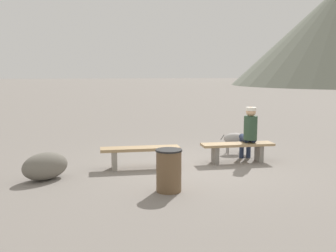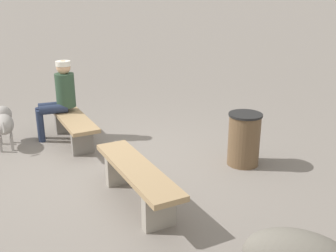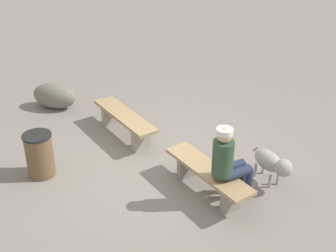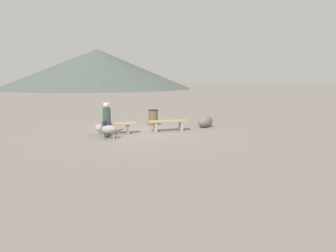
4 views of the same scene
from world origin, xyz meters
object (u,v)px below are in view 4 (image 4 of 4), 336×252
(seated_person, at_px, (107,117))
(dog, at_px, (106,129))
(trash_bin, at_px, (153,117))
(bench_left, at_px, (168,124))
(bench_right, at_px, (115,126))
(boulder, at_px, (205,121))

(seated_person, distance_m, dog, 0.98)
(seated_person, height_order, trash_bin, seated_person)
(bench_left, relative_size, trash_bin, 2.29)
(bench_right, distance_m, dog, 1.08)
(bench_right, relative_size, trash_bin, 2.24)
(seated_person, xyz_separation_m, dog, (0.08, 0.90, -0.36))
(bench_right, distance_m, seated_person, 0.53)
(boulder, bearing_deg, dog, 19.98)
(trash_bin, relative_size, boulder, 0.79)
(boulder, bearing_deg, seated_person, 9.82)
(bench_left, distance_m, trash_bin, 1.82)
(seated_person, relative_size, trash_bin, 1.72)
(bench_left, distance_m, bench_right, 2.31)
(bench_right, xyz_separation_m, boulder, (-4.27, -0.70, -0.07))
(bench_right, distance_m, boulder, 4.33)
(trash_bin, xyz_separation_m, boulder, (-2.25, 1.21, -0.11))
(trash_bin, height_order, boulder, trash_bin)
(seated_person, bearing_deg, bench_right, -156.01)
(bench_left, bearing_deg, trash_bin, -79.85)
(bench_left, xyz_separation_m, seated_person, (2.63, 0.20, 0.42))
(trash_bin, distance_m, boulder, 2.56)
(bench_left, bearing_deg, dog, 23.20)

